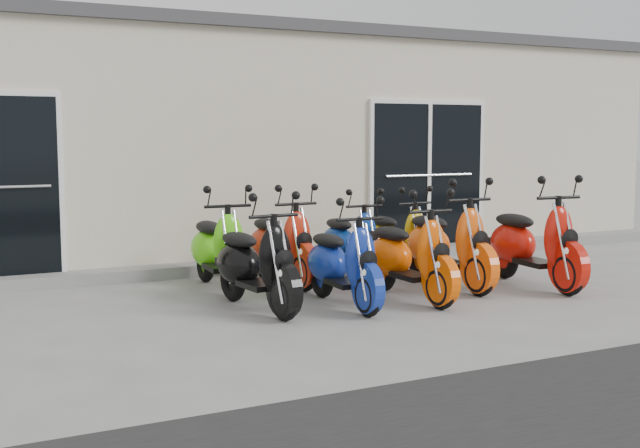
# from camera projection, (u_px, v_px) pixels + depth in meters

# --- Properties ---
(ground) EXTENTS (80.00, 80.00, 0.00)m
(ground) POSITION_uv_depth(u_px,v_px,m) (344.00, 295.00, 9.04)
(ground) COLOR gray
(ground) RESTS_ON ground
(building) EXTENTS (14.00, 6.00, 3.20)m
(building) POSITION_uv_depth(u_px,v_px,m) (197.00, 147.00, 13.47)
(building) COLOR beige
(building) RESTS_ON ground
(roof_cap) EXTENTS (14.20, 6.20, 0.16)m
(roof_cap) POSITION_uv_depth(u_px,v_px,m) (195.00, 45.00, 13.28)
(roof_cap) COLOR #3F3F42
(roof_cap) RESTS_ON building
(front_step) EXTENTS (14.00, 0.40, 0.15)m
(front_step) POSITION_uv_depth(u_px,v_px,m) (273.00, 263.00, 10.82)
(front_step) COLOR gray
(front_step) RESTS_ON ground
(door_left) EXTENTS (1.07, 0.08, 2.22)m
(door_left) POSITION_uv_depth(u_px,v_px,m) (16.00, 181.00, 9.39)
(door_left) COLOR black
(door_left) RESTS_ON front_step
(door_right) EXTENTS (2.02, 0.08, 2.22)m
(door_right) POSITION_uv_depth(u_px,v_px,m) (428.00, 171.00, 11.99)
(door_right) COLOR black
(door_right) RESTS_ON front_step
(scooter_front_black) EXTENTS (0.79, 1.75, 1.25)m
(scooter_front_black) POSITION_uv_depth(u_px,v_px,m) (256.00, 250.00, 8.21)
(scooter_front_black) COLOR black
(scooter_front_black) RESTS_ON ground
(scooter_front_blue) EXTENTS (0.62, 1.63, 1.19)m
(scooter_front_blue) POSITION_uv_depth(u_px,v_px,m) (343.00, 251.00, 8.39)
(scooter_front_blue) COLOR navy
(scooter_front_blue) RESTS_ON ground
(scooter_front_orange_a) EXTENTS (0.65, 1.70, 1.25)m
(scooter_front_orange_a) POSITION_uv_depth(u_px,v_px,m) (409.00, 243.00, 8.74)
(scooter_front_orange_a) COLOR #F45203
(scooter_front_orange_a) RESTS_ON ground
(scooter_front_orange_b) EXTENTS (0.66, 1.80, 1.33)m
(scooter_front_orange_b) POSITION_uv_depth(u_px,v_px,m) (448.00, 232.00, 9.45)
(scooter_front_orange_b) COLOR #FF590C
(scooter_front_orange_b) RESTS_ON ground
(scooter_front_red) EXTENTS (0.80, 1.88, 1.35)m
(scooter_front_red) POSITION_uv_depth(u_px,v_px,m) (534.00, 230.00, 9.50)
(scooter_front_red) COLOR red
(scooter_front_red) RESTS_ON ground
(scooter_back_green) EXTENTS (0.68, 1.72, 1.25)m
(scooter_back_green) POSITION_uv_depth(u_px,v_px,m) (218.00, 236.00, 9.29)
(scooter_back_green) COLOR #5BE213
(scooter_back_green) RESTS_ON ground
(scooter_back_red) EXTENTS (0.70, 1.71, 1.24)m
(scooter_back_red) POSITION_uv_depth(u_px,v_px,m) (281.00, 233.00, 9.66)
(scooter_back_red) COLOR red
(scooter_back_red) RESTS_ON ground
(scooter_back_blue) EXTENTS (0.61, 1.58, 1.15)m
(scooter_back_blue) POSITION_uv_depth(u_px,v_px,m) (351.00, 232.00, 10.17)
(scooter_back_blue) COLOR navy
(scooter_back_blue) RESTS_ON ground
(scooter_back_yellow) EXTENTS (0.69, 1.61, 1.16)m
(scooter_back_yellow) POSITION_uv_depth(u_px,v_px,m) (398.00, 229.00, 10.48)
(scooter_back_yellow) COLOR gold
(scooter_back_yellow) RESTS_ON ground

